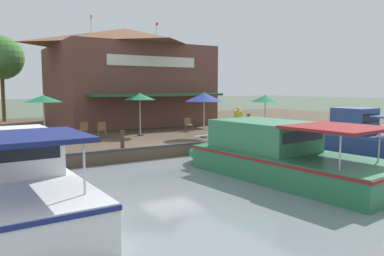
# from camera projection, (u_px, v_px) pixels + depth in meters

# --- Properties ---
(ground_plane) EXTENTS (220.00, 220.00, 0.00)m
(ground_plane) POSITION_uv_depth(u_px,v_px,m) (172.00, 159.00, 17.68)
(ground_plane) COLOR #4C5B47
(quay_deck) EXTENTS (22.00, 56.00, 0.60)m
(quay_deck) POSITION_uv_depth(u_px,v_px,m) (99.00, 131.00, 26.97)
(quay_deck) COLOR #4C3D2D
(quay_deck) RESTS_ON ground
(quay_edge_fender) EXTENTS (0.20, 50.40, 0.10)m
(quay_edge_fender) POSITION_uv_depth(u_px,v_px,m) (171.00, 145.00, 17.70)
(quay_edge_fender) COLOR #2D2D33
(quay_edge_fender) RESTS_ON quay_deck
(waterfront_restaurant) EXTENTS (12.01, 11.40, 8.16)m
(waterfront_restaurant) POSITION_uv_depth(u_px,v_px,m) (126.00, 75.00, 29.74)
(waterfront_restaurant) COLOR brown
(waterfront_restaurant) RESTS_ON quay_deck
(patio_umbrella_back_row) EXTENTS (2.20, 2.20, 2.30)m
(patio_umbrella_back_row) POSITION_uv_depth(u_px,v_px,m) (265.00, 98.00, 27.27)
(patio_umbrella_back_row) COLOR #B7B7B7
(patio_umbrella_back_row) RESTS_ON quay_deck
(patio_umbrella_mid_patio_right) EXTENTS (1.78, 1.78, 2.45)m
(patio_umbrella_mid_patio_right) POSITION_uv_depth(u_px,v_px,m) (43.00, 99.00, 18.14)
(patio_umbrella_mid_patio_right) COLOR #B7B7B7
(patio_umbrella_mid_patio_right) RESTS_ON quay_deck
(patio_umbrella_by_entrance) EXTENTS (2.12, 2.12, 2.52)m
(patio_umbrella_by_entrance) POSITION_uv_depth(u_px,v_px,m) (204.00, 97.00, 20.65)
(patio_umbrella_by_entrance) COLOR #B7B7B7
(patio_umbrella_by_entrance) RESTS_ON quay_deck
(patio_umbrella_mid_patio_left) EXTENTS (1.75, 1.75, 2.48)m
(patio_umbrella_mid_patio_left) POSITION_uv_depth(u_px,v_px,m) (140.00, 97.00, 21.48)
(patio_umbrella_mid_patio_left) COLOR #B7B7B7
(patio_umbrella_mid_patio_left) RESTS_ON quay_deck
(cafe_chair_back_row_seat) EXTENTS (0.55, 0.55, 0.85)m
(cafe_chair_back_row_seat) POSITION_uv_depth(u_px,v_px,m) (250.00, 119.00, 27.93)
(cafe_chair_back_row_seat) COLOR brown
(cafe_chair_back_row_seat) RESTS_ON quay_deck
(cafe_chair_far_corner_seat) EXTENTS (0.51, 0.51, 0.85)m
(cafe_chair_far_corner_seat) POSITION_uv_depth(u_px,v_px,m) (188.00, 124.00, 23.79)
(cafe_chair_far_corner_seat) COLOR brown
(cafe_chair_far_corner_seat) RESTS_ON quay_deck
(cafe_chair_beside_entrance) EXTENTS (0.58, 0.58, 0.85)m
(cafe_chair_beside_entrance) POSITION_uv_depth(u_px,v_px,m) (84.00, 129.00, 20.93)
(cafe_chair_beside_entrance) COLOR brown
(cafe_chair_beside_entrance) RESTS_ON quay_deck
(cafe_chair_mid_patio) EXTENTS (0.54, 0.54, 0.85)m
(cafe_chair_mid_patio) POSITION_uv_depth(u_px,v_px,m) (102.00, 129.00, 21.01)
(cafe_chair_mid_patio) COLOR brown
(cafe_chair_mid_patio) RESTS_ON quay_deck
(person_at_quay_edge) EXTENTS (0.47, 0.47, 1.67)m
(person_at_quay_edge) POSITION_uv_depth(u_px,v_px,m) (238.00, 118.00, 21.59)
(person_at_quay_edge) COLOR gold
(person_at_quay_edge) RESTS_ON quay_deck
(motorboat_outer_channel) EXTENTS (7.72, 2.78, 2.31)m
(motorboat_outer_channel) POSITION_uv_depth(u_px,v_px,m) (16.00, 182.00, 9.86)
(motorboat_outer_channel) COLOR white
(motorboat_outer_channel) RESTS_ON river_water
(motorboat_fourth_along) EXTENTS (6.20, 2.56, 2.25)m
(motorboat_fourth_along) POSITION_uv_depth(u_px,v_px,m) (358.00, 137.00, 19.35)
(motorboat_fourth_along) COLOR navy
(motorboat_fourth_along) RESTS_ON river_water
(motorboat_nearest_quay) EXTENTS (9.16, 3.99, 2.06)m
(motorboat_nearest_quay) POSITION_uv_depth(u_px,v_px,m) (271.00, 155.00, 14.25)
(motorboat_nearest_quay) COLOR #287047
(motorboat_nearest_quay) RESTS_ON river_water
(mooring_post) EXTENTS (0.22, 0.22, 0.87)m
(mooring_post) POSITION_uv_depth(u_px,v_px,m) (122.00, 140.00, 16.66)
(mooring_post) COLOR #473323
(mooring_post) RESTS_ON quay_deck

